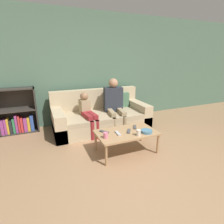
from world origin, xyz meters
The scene contains 14 objects.
ground_plane centered at (0.00, 0.00, 0.00)m, with size 22.00×22.00×0.00m, color #997251.
wall_back centered at (0.00, 2.67, 1.30)m, with size 12.00×0.06×2.60m.
couch centered at (0.06, 2.06, 0.27)m, with size 2.11×0.99×0.86m.
bookshelf centered at (-1.67, 2.51, 0.36)m, with size 0.75×0.28×0.97m.
coffee_table centered at (0.10, 0.85, 0.34)m, with size 1.02×0.59×0.37m.
person_adult centered at (0.35, 1.97, 0.64)m, with size 0.46×0.71×1.13m.
person_child centered at (-0.29, 1.89, 0.48)m, with size 0.28×0.69×0.87m.
cup_near centered at (-0.31, 0.76, 0.42)m, with size 0.07×0.07×0.09m.
cup_far centered at (0.20, 0.64, 0.42)m, with size 0.07×0.07×0.10m.
tv_remote_0 centered at (0.14, 0.84, 0.38)m, with size 0.13×0.17×0.02m.
tv_remote_1 centered at (-0.07, 0.83, 0.38)m, with size 0.06×0.17×0.02m.
tv_remote_2 centered at (0.32, 0.95, 0.38)m, with size 0.12×0.17×0.02m.
tv_remote_3 centered at (-0.26, 0.97, 0.38)m, with size 0.13×0.17×0.02m.
snack_bowl centered at (0.39, 0.69, 0.40)m, with size 0.19×0.19×0.05m.
Camera 1 is at (-1.18, -1.56, 1.57)m, focal length 28.00 mm.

